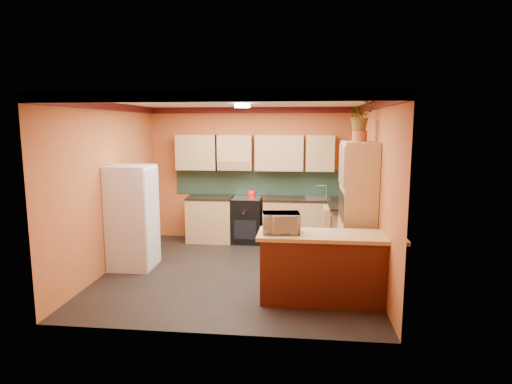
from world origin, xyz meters
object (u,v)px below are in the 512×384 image
at_px(fridge, 132,217).
at_px(pantry, 357,211).
at_px(stove, 247,220).
at_px(microwave, 281,223).
at_px(base_cabinets_back, 278,221).
at_px(breakfast_bar, 329,270).

distance_m(fridge, pantry, 3.61).
relative_size(stove, microwave, 1.87).
bearing_deg(base_cabinets_back, fridge, -142.42).
bearing_deg(stove, fridge, -133.39).
height_order(fridge, microwave, fridge).
xyz_separation_m(stove, fridge, (-1.67, -1.76, 0.39)).
height_order(pantry, microwave, pantry).
distance_m(stove, breakfast_bar, 3.19).
relative_size(stove, fridge, 0.54).
xyz_separation_m(stove, microwave, (0.82, -2.83, 0.61)).
relative_size(breakfast_bar, microwave, 3.70).
relative_size(stove, pantry, 0.43).
distance_m(breakfast_bar, microwave, 0.90).
relative_size(fridge, microwave, 3.50).
height_order(stove, fridge, fridge).
bearing_deg(fridge, pantry, -1.44).
height_order(breakfast_bar, microwave, microwave).
bearing_deg(microwave, breakfast_bar, -7.15).
distance_m(fridge, microwave, 2.72).
xyz_separation_m(fridge, microwave, (2.49, -1.07, 0.21)).
height_order(stove, microwave, microwave).
relative_size(fridge, pantry, 0.81).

